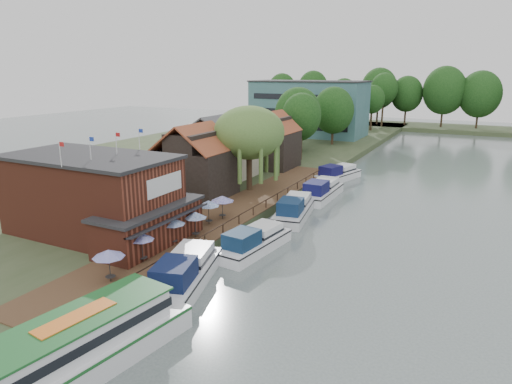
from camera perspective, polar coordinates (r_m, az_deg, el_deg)
The scene contains 29 objects.
ground at distance 36.57m, azimuth -0.16°, elevation -10.01°, with size 260.00×260.00×0.00m, color #4F5C5B.
land_bank at distance 80.13m, azimuth -7.87°, elevation 4.07°, with size 50.00×140.00×1.00m, color #384728.
quay_deck at distance 47.98m, azimuth -3.22°, elevation -2.52°, with size 6.00×50.00×0.10m, color #47301E.
quay_rail at distance 47.03m, azimuth -0.07°, elevation -2.29°, with size 0.20×49.00×1.00m, color black, non-canonical shape.
pub at distance 42.16m, azimuth -18.00°, elevation -0.62°, with size 20.00×11.00×7.30m, color maroon, non-canonical shape.
hotel_block at distance 106.53m, azimuth 6.62°, elevation 10.39°, with size 25.40×12.40×12.30m, color #38666B, non-canonical shape.
cottage_a at distance 53.89m, azimuth -7.60°, elevation 3.92°, with size 8.60×7.60×8.50m, color black, non-canonical shape.
cottage_b at distance 63.75m, azimuth -4.74°, elevation 5.71°, with size 9.60×8.60×8.50m, color beige, non-canonical shape.
cottage_c at distance 69.71m, azimuth 1.99°, elevation 6.54°, with size 7.60×7.60×8.50m, color black, non-canonical shape.
willow at distance 55.63m, azimuth -0.86°, elevation 5.41°, with size 8.60×8.60×10.43m, color #476B2D, non-canonical shape.
umbrella_0 at distance 33.74m, azimuth -17.84°, elevation -8.75°, with size 2.27×2.27×2.38m, color #1A1D94, non-canonical shape.
umbrella_1 at distance 36.30m, azimuth -14.04°, elevation -6.75°, with size 1.94×1.94×2.38m, color navy, non-canonical shape.
umbrella_2 at distance 39.28m, azimuth -10.34°, elevation -4.86°, with size 2.16×2.16×2.38m, color navy, non-canonical shape.
umbrella_3 at distance 40.65m, azimuth -7.58°, elevation -4.06°, with size 2.06×2.06×2.38m, color navy, non-canonical shape.
umbrella_4 at distance 43.92m, azimuth -5.93°, elevation -2.55°, with size 2.08×2.08×2.38m, color #1B4998, non-canonical shape.
umbrella_5 at distance 45.43m, azimuth -4.23°, elevation -1.91°, with size 2.36×2.36×2.38m, color #1E1A90, non-canonical shape.
cruiser_0 at distance 34.42m, azimuth -8.90°, elevation -9.41°, with size 3.53×10.90×2.68m, color white, non-canonical shape.
cruiser_1 at distance 40.13m, azimuth -0.25°, elevation -5.83°, with size 3.19×9.87×2.39m, color white, non-canonical shape.
cruiser_2 at distance 49.31m, azimuth 4.83°, elevation -1.81°, with size 3.35×10.34×2.52m, color silver, non-canonical shape.
cruiser_3 at distance 57.13m, azimuth 8.19°, elevation 0.45°, with size 3.38×10.45×2.56m, color white, non-canonical shape.
cruiser_4 at distance 67.08m, azimuth 10.18°, elevation 2.47°, with size 3.22×9.97×2.42m, color white, non-canonical shape.
tour_boat at distance 26.52m, azimuth -22.69°, elevation -17.77°, with size 4.14×14.71×3.21m, color silver, non-canonical shape.
swan at distance 28.54m, azimuth -16.31°, elevation -17.94°, with size 0.44×0.44×0.44m, color white.
bank_tree_0 at distance 76.25m, azimuth 5.67°, elevation 8.14°, with size 6.43×6.43×10.99m, color #143811, non-canonical shape.
bank_tree_1 at distance 85.01m, azimuth 5.24°, elevation 9.06°, with size 8.57×8.57×11.59m, color #143811, non-canonical shape.
bank_tree_2 at distance 93.07m, azimuth 9.63°, elevation 9.37°, with size 8.06×8.06×11.44m, color #143811, non-canonical shape.
bank_tree_3 at distance 112.88m, azimuth 10.72°, elevation 10.39°, with size 8.16×8.16×11.90m, color #143811, non-canonical shape.
bank_tree_4 at distance 117.63m, azimuth 14.27°, elevation 10.16°, with size 6.05×6.05×11.07m, color #143811, non-canonical shape.
bank_tree_5 at distance 126.52m, azimuth 15.62°, elevation 11.03°, with size 7.17×7.17×13.94m, color #143811, non-canonical shape.
Camera 1 is at (15.14, -29.50, 15.44)m, focal length 32.00 mm.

